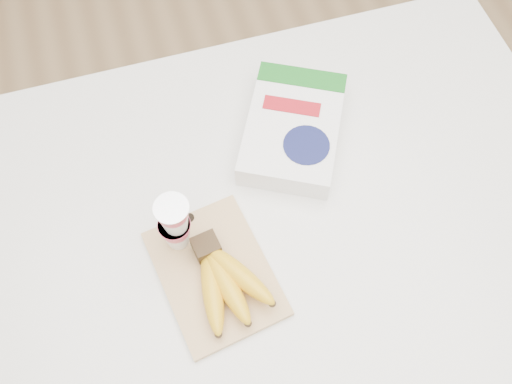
# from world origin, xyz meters

# --- Properties ---
(room) EXTENTS (4.00, 4.00, 4.00)m
(room) POSITION_xyz_m (0.00, 0.00, 1.35)
(room) COLOR tan
(room) RESTS_ON ground
(table) EXTENTS (1.36, 0.90, 1.02)m
(table) POSITION_xyz_m (0.00, 0.00, 0.51)
(table) COLOR silver
(table) RESTS_ON ground
(cutting_board) EXTENTS (0.24, 0.30, 0.01)m
(cutting_board) POSITION_xyz_m (-0.13, -0.10, 1.02)
(cutting_board) COLOR tan
(cutting_board) RESTS_ON table
(bananas) EXTENTS (0.14, 0.20, 0.06)m
(bananas) POSITION_xyz_m (-0.12, -0.13, 1.05)
(bananas) COLOR #382816
(bananas) RESTS_ON cutting_board
(yogurt_stack) EXTENTS (0.07, 0.07, 0.15)m
(yogurt_stack) POSITION_xyz_m (-0.18, -0.02, 1.11)
(yogurt_stack) COLOR white
(yogurt_stack) RESTS_ON cutting_board
(cereal_box) EXTENTS (0.30, 0.34, 0.06)m
(cereal_box) POSITION_xyz_m (0.11, 0.16, 1.05)
(cereal_box) COLOR white
(cereal_box) RESTS_ON table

